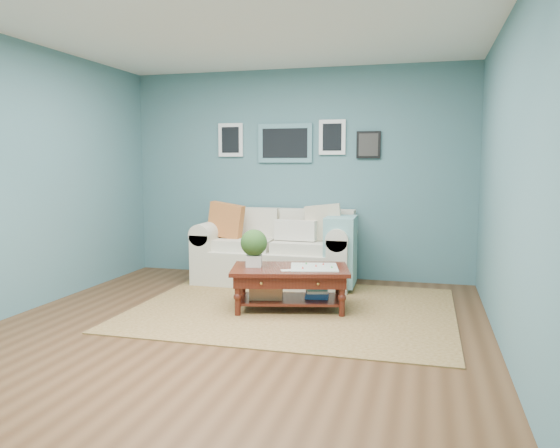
% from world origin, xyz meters
% --- Properties ---
extents(room_shell, '(5.00, 5.02, 2.70)m').
position_xyz_m(room_shell, '(-0.00, 0.06, 1.36)').
color(room_shell, brown).
rests_on(room_shell, ground).
extents(area_rug, '(3.20, 2.56, 0.01)m').
position_xyz_m(area_rug, '(0.35, 0.85, 0.01)').
color(area_rug, brown).
rests_on(area_rug, ground).
extents(loveseat, '(1.98, 0.90, 1.02)m').
position_xyz_m(loveseat, '(-0.07, 2.03, 0.41)').
color(loveseat, '#EEE6CB').
rests_on(loveseat, ground).
extents(coffee_table, '(1.30, 0.94, 0.82)m').
position_xyz_m(coffee_table, '(0.26, 0.82, 0.36)').
color(coffee_table, '#38110B').
rests_on(coffee_table, ground).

